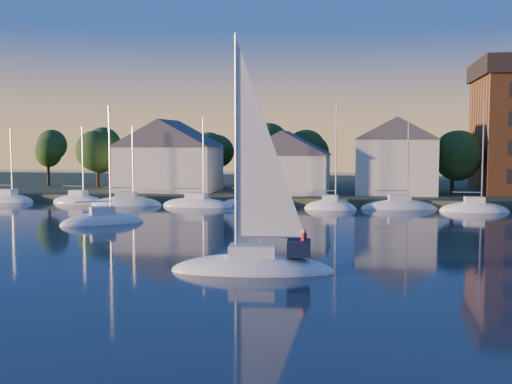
% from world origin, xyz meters
% --- Properties ---
extents(ground, '(260.00, 260.00, 0.00)m').
position_xyz_m(ground, '(0.00, 0.00, 0.00)').
color(ground, black).
rests_on(ground, ground).
extents(shoreline_land, '(160.00, 50.00, 2.00)m').
position_xyz_m(shoreline_land, '(0.00, 75.00, 0.00)').
color(shoreline_land, '#374226').
rests_on(shoreline_land, ground).
extents(wooden_dock, '(120.00, 3.00, 1.00)m').
position_xyz_m(wooden_dock, '(0.00, 52.00, 0.00)').
color(wooden_dock, brown).
rests_on(wooden_dock, ground).
extents(clubhouse_west, '(13.65, 9.45, 9.64)m').
position_xyz_m(clubhouse_west, '(-22.00, 58.00, 5.93)').
color(clubhouse_west, beige).
rests_on(clubhouse_west, shoreline_land).
extents(clubhouse_centre, '(11.55, 8.40, 8.08)m').
position_xyz_m(clubhouse_centre, '(-6.00, 57.00, 5.13)').
color(clubhouse_centre, beige).
rests_on(clubhouse_centre, shoreline_land).
extents(clubhouse_east, '(10.50, 8.40, 9.80)m').
position_xyz_m(clubhouse_east, '(8.00, 59.00, 6.00)').
color(clubhouse_east, beige).
rests_on(clubhouse_east, shoreline_land).
extents(tree_line, '(93.40, 5.40, 8.90)m').
position_xyz_m(tree_line, '(2.00, 63.00, 7.18)').
color(tree_line, '#372719').
rests_on(tree_line, shoreline_land).
extents(moored_fleet, '(87.50, 2.40, 12.05)m').
position_xyz_m(moored_fleet, '(0.00, 49.00, 0.10)').
color(moored_fleet, white).
rests_on(moored_fleet, ground).
extents(hero_sailboat, '(10.27, 4.21, 15.38)m').
position_xyz_m(hero_sailboat, '(-2.02, 12.53, 0.63)').
color(hero_sailboat, white).
rests_on(hero_sailboat, ground).
extents(drifting_sailboat_left, '(8.05, 6.61, 12.27)m').
position_xyz_m(drifting_sailboat_left, '(-20.19, 31.73, 0.10)').
color(drifting_sailboat_left, white).
rests_on(drifting_sailboat_left, ground).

